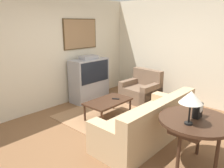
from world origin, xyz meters
TOP-DOWN VIEW (x-y plane):
  - ground_plane at (0.00, 0.00)m, footprint 12.00×12.00m
  - wall_back at (0.02, 2.13)m, footprint 12.00×0.10m
  - wall_right at (2.63, 0.00)m, footprint 0.06×12.00m
  - area_rug at (0.53, 0.67)m, footprint 1.93×1.89m
  - tv at (0.96, 1.78)m, footprint 1.06×0.49m
  - couch at (0.24, -0.58)m, footprint 2.15×0.88m
  - armchair at (1.83, 0.67)m, footprint 0.85×0.93m
  - coffee_table at (0.43, 0.59)m, footprint 1.03×0.61m
  - console_table at (0.01, -1.50)m, footprint 1.03×1.03m
  - table_lamp at (-0.22, -1.49)m, footprint 0.31×0.31m
  - mantel_clock at (0.07, -1.49)m, footprint 0.16×0.10m
  - remote at (0.61, 0.53)m, footprint 0.12×0.16m

SIDE VIEW (x-z plane):
  - ground_plane at x=0.00m, z-range 0.00..0.00m
  - area_rug at x=0.53m, z-range 0.00..0.01m
  - armchair at x=1.83m, z-range -0.14..0.71m
  - couch at x=0.24m, z-range -0.11..0.70m
  - coffee_table at x=0.43m, z-range 0.16..0.58m
  - remote at x=0.61m, z-range 0.41..0.43m
  - tv at x=0.96m, z-range -0.03..1.20m
  - console_table at x=0.01m, z-range 0.31..1.07m
  - mantel_clock at x=0.07m, z-range 0.76..0.98m
  - table_lamp at x=-0.22m, z-range 0.90..1.37m
  - wall_right at x=2.63m, z-range 0.00..2.70m
  - wall_back at x=0.02m, z-range 0.01..2.71m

